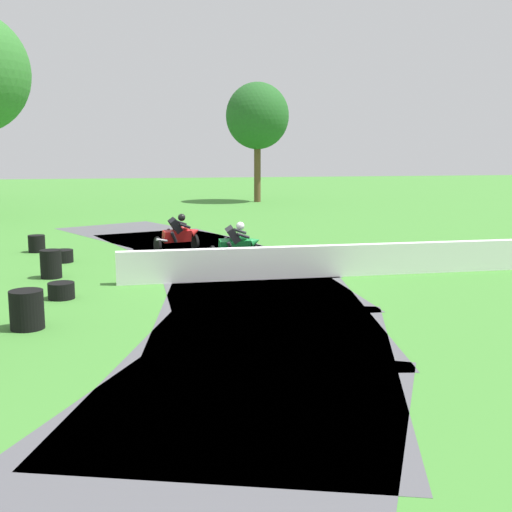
# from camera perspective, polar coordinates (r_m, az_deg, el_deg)

# --- Properties ---
(ground_plane) EXTENTS (120.00, 120.00, 0.00)m
(ground_plane) POSITION_cam_1_polar(r_m,az_deg,el_deg) (18.34, -0.72, -2.05)
(ground_plane) COLOR #428433
(track_asphalt) EXTENTS (9.45, 30.21, 0.01)m
(track_asphalt) POSITION_cam_1_polar(r_m,az_deg,el_deg) (18.17, -4.17, -2.17)
(track_asphalt) COLOR #515156
(track_asphalt) RESTS_ON ground
(safety_barrier) EXTENTS (18.06, 0.62, 0.90)m
(safety_barrier) POSITION_cam_1_polar(r_m,az_deg,el_deg) (19.96, 14.77, -0.11)
(safety_barrier) COLOR white
(safety_barrier) RESTS_ON ground
(motorcycle_lead_green) EXTENTS (1.68, 0.92, 1.43)m
(motorcycle_lead_green) POSITION_cam_1_polar(r_m,az_deg,el_deg) (20.72, -1.66, 1.09)
(motorcycle_lead_green) COLOR black
(motorcycle_lead_green) RESTS_ON ground
(motorcycle_chase_red) EXTENTS (1.72, 1.13, 1.43)m
(motorcycle_chase_red) POSITION_cam_1_polar(r_m,az_deg,el_deg) (23.06, -6.72, 1.92)
(motorcycle_chase_red) COLOR black
(motorcycle_chase_red) RESTS_ON ground
(tire_stack_mid_a) EXTENTS (0.68, 0.68, 0.80)m
(tire_stack_mid_a) POSITION_cam_1_polar(r_m,az_deg,el_deg) (14.16, -19.33, -4.43)
(tire_stack_mid_a) COLOR black
(tire_stack_mid_a) RESTS_ON ground
(tire_stack_mid_b) EXTENTS (0.64, 0.64, 0.40)m
(tire_stack_mid_b) POSITION_cam_1_polar(r_m,az_deg,el_deg) (16.70, -16.59, -2.91)
(tire_stack_mid_b) COLOR black
(tire_stack_mid_b) RESTS_ON ground
(tire_stack_far) EXTENTS (0.59, 0.59, 0.80)m
(tire_stack_far) POSITION_cam_1_polar(r_m,az_deg,el_deg) (19.38, -17.42, -0.66)
(tire_stack_far) COLOR black
(tire_stack_far) RESTS_ON ground
(tire_stack_extra_a) EXTENTS (0.67, 0.67, 0.40)m
(tire_stack_extra_a) POSITION_cam_1_polar(r_m,az_deg,el_deg) (21.92, -16.48, -0.00)
(tire_stack_extra_a) COLOR black
(tire_stack_extra_a) RESTS_ON ground
(tire_stack_extra_b) EXTENTS (0.58, 0.58, 0.60)m
(tire_stack_extra_b) POSITION_cam_1_polar(r_m,az_deg,el_deg) (24.27, -18.55, 1.03)
(tire_stack_extra_b) COLOR black
(tire_stack_extra_b) RESTS_ON ground
(traffic_cone) EXTENTS (0.28, 0.28, 0.44)m
(traffic_cone) POSITION_cam_1_polar(r_m,az_deg,el_deg) (22.31, 13.76, 0.33)
(traffic_cone) COLOR orange
(traffic_cone) RESTS_ON ground
(tree_mid_rise) EXTENTS (4.14, 4.14, 7.82)m
(tree_mid_rise) POSITION_cam_1_polar(r_m,az_deg,el_deg) (43.86, 0.12, 12.06)
(tree_mid_rise) COLOR brown
(tree_mid_rise) RESTS_ON ground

